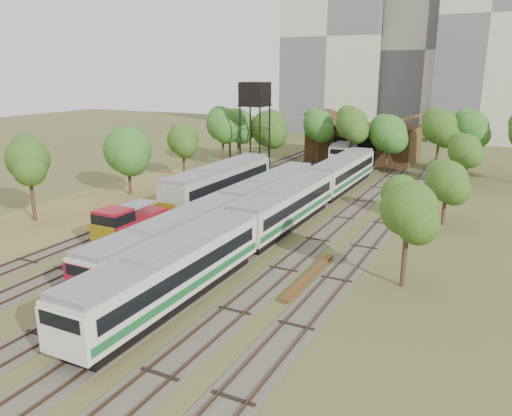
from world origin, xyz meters
The scene contains 17 objects.
ground centered at (0.00, 0.00, 0.00)m, with size 240.00×240.00×0.00m, color #475123.
dry_grass_patch centered at (-18.00, 8.00, 0.02)m, with size 14.00×60.00×0.04m, color brown.
tracks centered at (-0.67, 25.00, 0.04)m, with size 24.60×80.00×0.19m.
railcar_red_set centered at (-2.00, 16.31, 1.87)m, with size 2.86×34.58×3.53m.
railcar_green_set centered at (2.00, 19.88, 2.05)m, with size 3.13×52.08×3.87m.
railcar_rear centered at (-2.00, 55.94, 1.95)m, with size 2.98×16.08×3.69m.
shunter_locomotive centered at (-8.00, 10.19, 1.55)m, with size 2.50×8.10×3.28m.
old_grey_coach centered at (-8.00, 25.02, 2.22)m, with size 3.29×18.00×4.08m.
water_tower centered at (-12.62, 42.47, 10.46)m, with size 3.59×3.59×12.40m.
rail_pile_far centered at (8.20, 9.90, 0.14)m, with size 0.55×8.81×0.29m, color brown.
maintenance_shed centered at (-1.00, 57.98, 2.91)m, with size 16.45×11.55×7.58m.
tree_band_left centered at (-20.08, 24.11, 5.36)m, with size 7.87×76.63×8.70m.
tree_band_far centered at (0.99, 49.93, 6.01)m, with size 45.56×9.36×9.23m.
tree_band_right centered at (14.66, 29.56, 4.64)m, with size 4.39×38.13×7.26m.
tower_left centered at (-18.00, 95.00, 21.00)m, with size 22.00×16.00×42.00m, color beige.
tower_centre centered at (2.00, 100.00, 18.00)m, with size 20.00×18.00×36.00m, color #B5B1A4.
tower_right centered at (14.00, 92.00, 24.00)m, with size 18.00×16.00×48.00m, color beige.
Camera 1 is at (19.43, -20.49, 14.02)m, focal length 35.00 mm.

